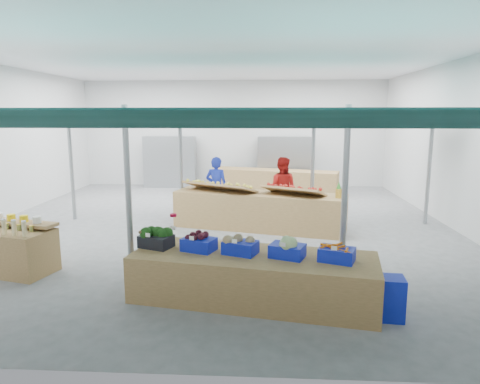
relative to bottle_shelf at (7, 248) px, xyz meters
The scene contains 23 objects.
floor 4.94m from the bottle_shelf, 44.76° to the left, with size 13.00×13.00×0.00m, color #5F5F61.
hall 6.41m from the bottle_shelf, 54.53° to the left, with size 13.00×13.00×13.00m.
pole_grid 4.78m from the bottle_shelf, 21.98° to the left, with size 10.00×4.60×3.00m.
awnings 5.14m from the bottle_shelf, 21.98° to the left, with size 9.50×7.08×0.30m.
back_shelving_left 9.53m from the bottle_shelf, 84.02° to the left, with size 2.00×0.50×2.00m, color #B23F33.
back_shelving_right 10.96m from the bottle_shelf, 59.87° to the left, with size 2.00×0.50×2.00m, color #B23F33.
bottle_shelf is the anchor object (origin of this frame).
veg_counter 4.67m from the bottle_shelf, 12.50° to the right, with size 3.73×1.24×0.73m, color olive.
fruit_counter 5.63m from the bottle_shelf, 35.12° to the left, with size 4.29×1.02×0.92m, color olive.
far_counter 9.94m from the bottle_shelf, 59.00° to the left, with size 4.64×0.93×0.83m, color olive.
crate_stack 6.60m from the bottle_shelf, 13.52° to the right, with size 0.51×0.36×0.61m, color #1020B4.
vendor_left 5.53m from the bottle_shelf, 51.88° to the left, with size 0.63×0.41×1.72m, color #1A2BAD.
vendor_right 6.79m from the bottle_shelf, 39.81° to the left, with size 0.83×0.65×1.72m, color #B51916.
crate_broccoli 3.09m from the bottle_shelf, 13.59° to the right, with size 0.59×0.51×0.35m.
crate_beets 3.81m from the bottle_shelf, 12.98° to the right, with size 0.59×0.51×0.29m.
crate_celeriac 4.48m from the bottle_shelf, 12.60° to the right, with size 0.59×0.51×0.31m.
crate_cabbage 5.20m from the bottle_shelf, 12.29° to the right, with size 0.59×0.51×0.35m.
crate_carrots 5.92m from the bottle_shelf, 12.07° to the right, with size 0.59×0.51×0.29m.
sparrow 2.96m from the bottle_shelf, 16.32° to the right, with size 0.12×0.09×0.11m.
pole_ribbon 3.18m from the bottle_shelf, ahead, with size 0.12×0.12×0.28m.
apple_heap_yellow 4.98m from the bottle_shelf, 43.34° to the left, with size 2.01×1.51×0.27m.
apple_heap_red 6.20m from the bottle_shelf, 28.38° to the left, with size 1.65×1.32×0.27m.
pineapple 7.02m from the bottle_shelf, 22.44° to the left, with size 0.14×0.14×0.39m.
Camera 1 is at (1.20, -10.76, 2.83)m, focal length 32.00 mm.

